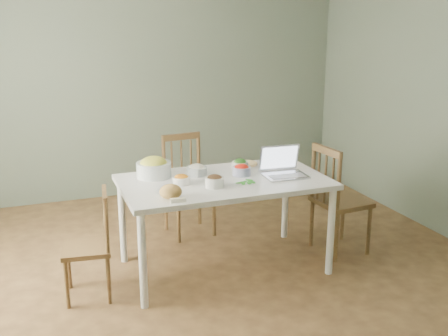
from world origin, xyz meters
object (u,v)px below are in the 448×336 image
object	(u,v)px
chair_far	(189,186)
bread_boule	(171,192)
chair_left	(86,245)
bowl_squash	(154,167)
chair_right	(341,199)
dining_table	(224,224)
laptop	(286,163)

from	to	relation	value
chair_far	bread_boule	size ratio (longest dim) A/B	5.82
chair_far	chair_left	bearing A→B (deg)	-145.50
bread_boule	bowl_squash	world-z (taller)	bowl_squash
chair_far	bowl_squash	bearing A→B (deg)	-135.73
chair_left	chair_right	bearing A→B (deg)	98.64
dining_table	chair_right	world-z (taller)	chair_right
dining_table	chair_left	bearing A→B (deg)	-175.37
chair_far	bread_boule	distance (m)	1.32
bowl_squash	laptop	bearing A→B (deg)	-20.27
chair_left	bread_boule	bearing A→B (deg)	77.43
chair_right	laptop	bearing A→B (deg)	91.46
dining_table	laptop	xyz separation A→B (m)	(0.52, -0.11, 0.53)
chair_far	laptop	size ratio (longest dim) A/B	2.77
chair_far	laptop	world-z (taller)	laptop
dining_table	laptop	size ratio (longest dim) A/B	4.80
dining_table	bread_boule	world-z (taller)	bread_boule
chair_left	bread_boule	world-z (taller)	bread_boule
chair_far	chair_right	size ratio (longest dim) A/B	0.98
dining_table	chair_left	world-z (taller)	chair_left
chair_right	bread_boule	bearing A→B (deg)	94.52
bread_boule	laptop	world-z (taller)	laptop
chair_right	bowl_squash	bearing A→B (deg)	74.23
dining_table	laptop	distance (m)	0.75
bread_boule	bowl_squash	bearing A→B (deg)	88.71
dining_table	bread_boule	size ratio (longest dim) A/B	10.06
chair_right	laptop	world-z (taller)	laptop
chair_right	laptop	xyz separation A→B (m)	(-0.62, -0.07, 0.42)
dining_table	bowl_squash	bearing A→B (deg)	152.18
bowl_squash	chair_right	bearing A→B (deg)	-10.82
dining_table	chair_far	distance (m)	0.86
chair_far	chair_left	xyz separation A→B (m)	(-1.11, -0.95, -0.07)
chair_left	chair_far	bearing A→B (deg)	137.63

